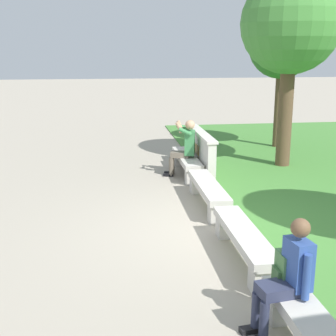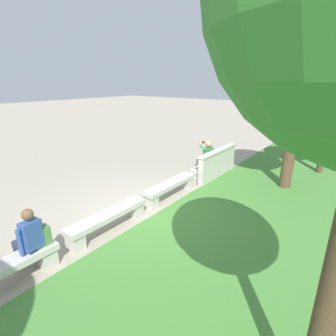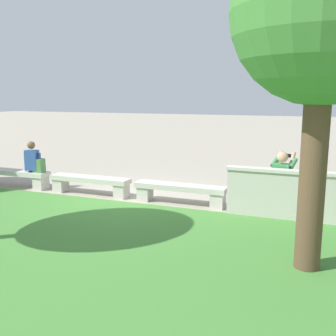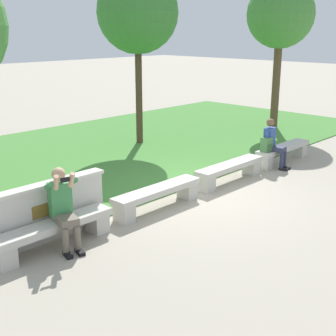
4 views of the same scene
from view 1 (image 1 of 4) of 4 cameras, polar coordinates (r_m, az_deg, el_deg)
ground_plane at (r=7.87m, az=6.71°, el=-7.42°), size 80.00×80.00×0.00m
bench_main at (r=11.10m, az=2.28°, el=0.80°), size 2.11×0.40×0.45m
bench_near at (r=8.85m, az=4.90°, el=-2.78°), size 2.11×0.40×0.45m
bench_mid at (r=6.70m, az=9.28°, el=-8.70°), size 2.11×0.40×0.45m
backrest_wall_with_plaque at (r=11.11m, az=4.02°, el=1.92°), size 2.47×0.24×1.01m
person_photographer at (r=10.85m, az=2.05°, el=2.82°), size 0.54×0.78×1.32m
person_distant at (r=5.05m, az=14.43°, el=-12.37°), size 0.48×0.71×1.26m
backpack at (r=5.26m, az=14.28°, el=-11.84°), size 0.28×0.24×0.43m
tree_behind_wall at (r=14.25m, az=13.67°, el=14.17°), size 1.88×1.88×3.92m
tree_far_back at (r=11.92m, az=14.73°, el=16.42°), size 2.38×2.38×4.67m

